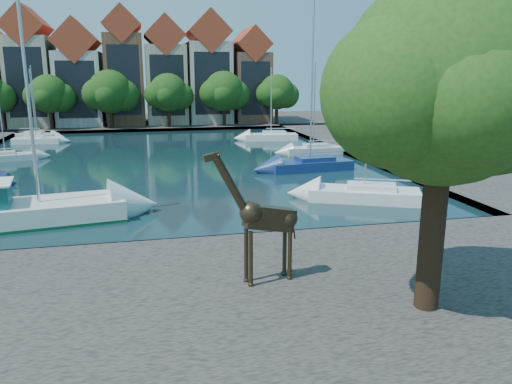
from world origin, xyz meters
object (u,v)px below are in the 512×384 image
Objects in this scene: plane_tree at (448,89)px; giraffe_statue at (263,218)px; sailboat_right_a at (364,192)px; motorsailer at (4,209)px.

plane_tree reaches higher than giraffe_statue.
plane_tree is 7.58m from giraffe_statue.
sailboat_right_a is (4.50, 15.10, -6.99)m from plane_tree.
sailboat_right_a reaches higher than giraffe_statue.
giraffe_statue is 15.40m from sailboat_right_a.
motorsailer is at bearing 136.45° from giraffe_statue.
motorsailer is (-16.68, 14.30, -6.66)m from plane_tree.
motorsailer is at bearing -177.83° from sailboat_right_a.
sailboat_right_a is (9.51, 11.89, -2.29)m from giraffe_statue.
motorsailer reaches higher than sailboat_right_a.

